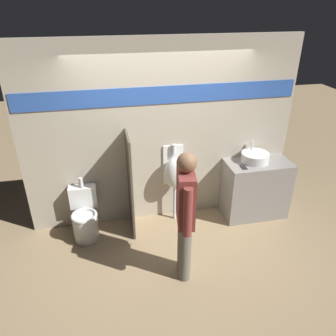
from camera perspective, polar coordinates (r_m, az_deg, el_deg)
The scene contains 9 objects.
ground_plane at distance 4.90m, azimuth 0.42°, elevation -11.87°, with size 16.00×16.00×0.00m, color #997F5B.
display_wall at distance 4.70m, azimuth -1.09°, elevation 5.73°, with size 3.93×0.07×2.70m.
sink_counter at distance 5.30m, azimuth 14.96°, elevation -3.50°, with size 0.98×0.52×0.92m.
sink_basin at distance 5.07m, azimuth 14.92°, elevation 1.83°, with size 0.42×0.42×0.28m.
cell_phone at distance 4.87m, azimuth 13.03°, elevation 0.14°, with size 0.07×0.14×0.01m.
divider_near_counter at distance 4.65m, azimuth -6.59°, elevation -3.03°, with size 0.03×0.53×1.52m.
urinal_near_counter at distance 4.83m, azimuth 1.18°, elevation -0.84°, with size 0.31×0.27×1.24m.
toilet at distance 4.88m, azimuth -14.27°, elevation -8.41°, with size 0.39×0.53×0.87m.
person_in_vest at distance 3.78m, azimuth 3.02°, elevation -7.78°, with size 0.25×0.58×1.68m.
Camera 1 is at (-0.82, -3.69, 3.12)m, focal length 35.00 mm.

